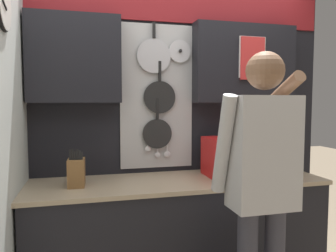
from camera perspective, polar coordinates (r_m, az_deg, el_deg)
name	(u,v)px	position (r m, az deg, el deg)	size (l,w,h in m)	color
base_cabinet_counter	(179,240)	(2.61, 1.86, -19.26)	(2.16, 0.63, 0.92)	black
back_wall_unit	(171,100)	(2.67, 0.47, 4.59)	(2.73, 0.23, 2.55)	black
side_wall	(1,142)	(1.96, -27.03, -2.46)	(0.07, 1.60, 2.55)	silver
microwave	(240,157)	(2.60, 12.44, -5.31)	(0.51, 0.38, 0.30)	red
knife_block	(76,172)	(2.34, -15.66, -7.72)	(0.12, 0.16, 0.26)	brown
utensil_crock	(289,163)	(2.83, 20.38, -6.14)	(0.11, 0.11, 0.35)	white
person	(262,175)	(2.01, 16.01, -8.17)	(0.54, 0.65, 1.78)	#383842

